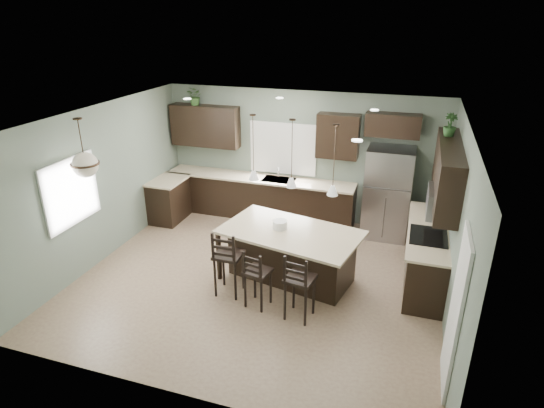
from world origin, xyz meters
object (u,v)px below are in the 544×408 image
(kitchen_island, at_px, (290,256))
(serving_dish, at_px, (280,225))
(bar_stool_left, at_px, (229,262))
(refrigerator, at_px, (387,193))
(plant_back_left, at_px, (195,96))
(bar_stool_center, at_px, (258,278))
(bar_stool_right, at_px, (300,286))

(kitchen_island, relative_size, serving_dish, 9.46)
(bar_stool_left, bearing_deg, kitchen_island, 39.43)
(refrigerator, distance_m, plant_back_left, 4.54)
(bar_stool_left, bearing_deg, serving_dish, 48.78)
(refrigerator, xyz_separation_m, plant_back_left, (-4.22, 0.19, 1.67))
(refrigerator, bearing_deg, bar_stool_center, -118.08)
(refrigerator, height_order, kitchen_island, refrigerator)
(bar_stool_center, relative_size, plant_back_left, 2.56)
(refrigerator, distance_m, serving_dish, 2.70)
(kitchen_island, height_order, bar_stool_right, bar_stool_right)
(bar_stool_center, bearing_deg, kitchen_island, 84.33)
(bar_stool_left, xyz_separation_m, plant_back_left, (-2.01, 3.11, 2.02))
(refrigerator, relative_size, serving_dish, 7.71)
(bar_stool_center, xyz_separation_m, plant_back_left, (-2.57, 3.29, 2.10))
(plant_back_left, bearing_deg, bar_stool_right, -46.14)
(refrigerator, relative_size, plant_back_left, 4.76)
(serving_dish, distance_m, bar_stool_left, 1.05)
(serving_dish, height_order, bar_stool_left, bar_stool_left)
(serving_dish, bearing_deg, plant_back_left, 138.00)
(bar_stool_left, relative_size, bar_stool_right, 1.05)
(bar_stool_left, bearing_deg, bar_stool_right, -13.11)
(kitchen_island, xyz_separation_m, bar_stool_center, (-0.27, -0.88, 0.04))
(refrigerator, distance_m, bar_stool_center, 3.54)
(serving_dish, xyz_separation_m, bar_stool_left, (-0.63, -0.73, -0.42))
(serving_dish, bearing_deg, kitchen_island, -11.80)
(refrigerator, xyz_separation_m, bar_stool_right, (-0.97, -3.20, -0.37))
(kitchen_island, bearing_deg, serving_dish, -180.00)
(refrigerator, height_order, plant_back_left, plant_back_left)
(bar_stool_center, bearing_deg, serving_dish, 96.85)
(refrigerator, bearing_deg, serving_dish, -125.91)
(bar_stool_center, bearing_deg, refrigerator, 73.30)
(serving_dish, bearing_deg, bar_stool_right, -58.64)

